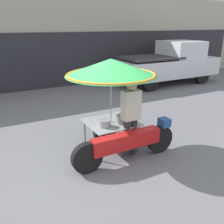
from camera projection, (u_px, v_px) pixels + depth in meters
name	position (u px, v px, depth m)	size (l,w,h in m)	color
ground_plane	(101.00, 160.00, 5.28)	(36.00, 36.00, 0.00)	slate
shopfront_building	(23.00, 41.00, 11.13)	(28.00, 2.06, 4.03)	#B2A893
vendor_motorcycle_cart	(113.00, 81.00, 5.22)	(2.37, 1.93, 2.06)	black
vendor_person	(131.00, 114.00, 5.23)	(0.38, 0.23, 1.68)	#2D2D33
pickup_truck	(169.00, 63.00, 11.90)	(5.08, 1.94, 1.97)	black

